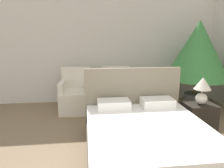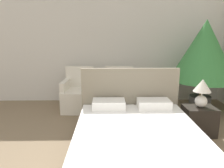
{
  "view_description": "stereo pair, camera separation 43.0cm",
  "coord_description": "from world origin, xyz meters",
  "px_view_note": "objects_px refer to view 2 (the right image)",
  "views": [
    {
      "loc": [
        -0.6,
        -1.43,
        1.67
      ],
      "look_at": [
        -0.09,
        2.74,
        0.71
      ],
      "focal_mm": 35.0,
      "sensor_mm": 36.0,
      "label": 1
    },
    {
      "loc": [
        -0.17,
        -1.46,
        1.67
      ],
      "look_at": [
        -0.09,
        2.74,
        0.71
      ],
      "focal_mm": 35.0,
      "sensor_mm": 36.0,
      "label": 2
    }
  ],
  "objects_px": {
    "potted_palm": "(204,52)",
    "table_lamp": "(202,90)",
    "nightstand": "(199,120)",
    "side_table": "(98,100)",
    "bed": "(136,138)",
    "armchair_near_window_right": "(118,97)",
    "armchair_near_window_left": "(78,97)"
  },
  "relations": [
    {
      "from": "armchair_near_window_left",
      "to": "armchair_near_window_right",
      "type": "distance_m",
      "value": 0.9
    },
    {
      "from": "potted_palm",
      "to": "nightstand",
      "type": "bearing_deg",
      "value": -113.44
    },
    {
      "from": "bed",
      "to": "armchair_near_window_right",
      "type": "distance_m",
      "value": 1.94
    },
    {
      "from": "armchair_near_window_right",
      "to": "armchair_near_window_left",
      "type": "bearing_deg",
      "value": -172.59
    },
    {
      "from": "armchair_near_window_right",
      "to": "nightstand",
      "type": "distance_m",
      "value": 1.83
    },
    {
      "from": "table_lamp",
      "to": "potted_palm",
      "type": "bearing_deg",
      "value": 66.91
    },
    {
      "from": "armchair_near_window_right",
      "to": "side_table",
      "type": "distance_m",
      "value": 0.46
    },
    {
      "from": "table_lamp",
      "to": "side_table",
      "type": "relative_size",
      "value": 0.93
    },
    {
      "from": "bed",
      "to": "armchair_near_window_right",
      "type": "xyz_separation_m",
      "value": [
        -0.16,
        1.93,
        0.04
      ]
    },
    {
      "from": "potted_palm",
      "to": "table_lamp",
      "type": "bearing_deg",
      "value": -113.09
    },
    {
      "from": "nightstand",
      "to": "side_table",
      "type": "height_order",
      "value": "side_table"
    },
    {
      "from": "armchair_near_window_right",
      "to": "table_lamp",
      "type": "xyz_separation_m",
      "value": [
        1.32,
        -1.28,
        0.47
      ]
    },
    {
      "from": "table_lamp",
      "to": "nightstand",
      "type": "bearing_deg",
      "value": 136.71
    },
    {
      "from": "armchair_near_window_left",
      "to": "table_lamp",
      "type": "distance_m",
      "value": 2.6
    },
    {
      "from": "table_lamp",
      "to": "side_table",
      "type": "xyz_separation_m",
      "value": [
        -1.77,
        1.21,
        -0.52
      ]
    },
    {
      "from": "bed",
      "to": "table_lamp",
      "type": "distance_m",
      "value": 1.42
    },
    {
      "from": "table_lamp",
      "to": "side_table",
      "type": "height_order",
      "value": "table_lamp"
    },
    {
      "from": "nightstand",
      "to": "side_table",
      "type": "xyz_separation_m",
      "value": [
        -1.76,
        1.21,
        0.01
      ]
    },
    {
      "from": "bed",
      "to": "side_table",
      "type": "xyz_separation_m",
      "value": [
        -0.61,
        1.86,
        -0.01
      ]
    },
    {
      "from": "nightstand",
      "to": "potted_palm",
      "type": "bearing_deg",
      "value": 66.56
    },
    {
      "from": "table_lamp",
      "to": "bed",
      "type": "bearing_deg",
      "value": -150.62
    },
    {
      "from": "bed",
      "to": "potted_palm",
      "type": "relative_size",
      "value": 1.0
    },
    {
      "from": "side_table",
      "to": "table_lamp",
      "type": "bearing_deg",
      "value": -34.41
    },
    {
      "from": "armchair_near_window_left",
      "to": "armchair_near_window_right",
      "type": "xyz_separation_m",
      "value": [
        0.9,
        -0.0,
        0.0
      ]
    },
    {
      "from": "bed",
      "to": "nightstand",
      "type": "bearing_deg",
      "value": 29.73
    },
    {
      "from": "potted_palm",
      "to": "armchair_near_window_right",
      "type": "bearing_deg",
      "value": 177.56
    },
    {
      "from": "potted_palm",
      "to": "nightstand",
      "type": "xyz_separation_m",
      "value": [
        -0.52,
        -1.2,
        -1.06
      ]
    },
    {
      "from": "potted_palm",
      "to": "table_lamp",
      "type": "height_order",
      "value": "potted_palm"
    },
    {
      "from": "armchair_near_window_right",
      "to": "nightstand",
      "type": "height_order",
      "value": "armchair_near_window_right"
    },
    {
      "from": "potted_palm",
      "to": "side_table",
      "type": "distance_m",
      "value": 2.51
    },
    {
      "from": "potted_palm",
      "to": "side_table",
      "type": "xyz_separation_m",
      "value": [
        -2.28,
        0.01,
        -1.05
      ]
    },
    {
      "from": "armchair_near_window_right",
      "to": "nightstand",
      "type": "xyz_separation_m",
      "value": [
        1.31,
        -1.27,
        -0.06
      ]
    }
  ]
}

